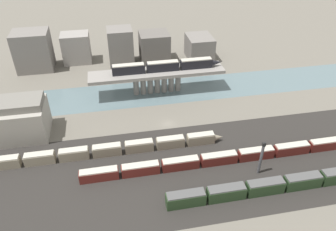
{
  "coord_description": "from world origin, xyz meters",
  "views": [
    {
      "loc": [
        -18.16,
        -94.54,
        69.79
      ],
      "look_at": [
        0.0,
        -0.38,
        3.9
      ],
      "focal_mm": 35.0,
      "sensor_mm": 36.0,
      "label": 1
    }
  ],
  "objects_px": {
    "train_on_bridge": "(166,66)",
    "warehouse_building": "(16,119)",
    "train_yard_mid": "(223,158)",
    "signal_tower": "(261,158)",
    "train_yard_far": "(111,150)",
    "train_yard_near": "(269,186)"
  },
  "relations": [
    {
      "from": "train_on_bridge",
      "to": "warehouse_building",
      "type": "height_order",
      "value": "warehouse_building"
    },
    {
      "from": "train_yard_mid",
      "to": "signal_tower",
      "type": "height_order",
      "value": "signal_tower"
    },
    {
      "from": "signal_tower",
      "to": "train_yard_mid",
      "type": "bearing_deg",
      "value": 145.13
    },
    {
      "from": "train_on_bridge",
      "to": "warehouse_building",
      "type": "xyz_separation_m",
      "value": [
        -55.19,
        -19.89,
        -5.06
      ]
    },
    {
      "from": "warehouse_building",
      "to": "train_yard_mid",
      "type": "bearing_deg",
      "value": -22.59
    },
    {
      "from": "train_yard_mid",
      "to": "train_yard_far",
      "type": "bearing_deg",
      "value": 162.82
    },
    {
      "from": "train_yard_mid",
      "to": "signal_tower",
      "type": "distance_m",
      "value": 11.7
    },
    {
      "from": "train_yard_near",
      "to": "warehouse_building",
      "type": "distance_m",
      "value": 83.54
    },
    {
      "from": "train_yard_far",
      "to": "signal_tower",
      "type": "height_order",
      "value": "signal_tower"
    },
    {
      "from": "train_yard_near",
      "to": "train_yard_mid",
      "type": "height_order",
      "value": "train_yard_near"
    },
    {
      "from": "warehouse_building",
      "to": "train_on_bridge",
      "type": "bearing_deg",
      "value": 19.82
    },
    {
      "from": "train_yard_near",
      "to": "train_yard_far",
      "type": "xyz_separation_m",
      "value": [
        -42.67,
        24.37,
        -0.21
      ]
    },
    {
      "from": "warehouse_building",
      "to": "signal_tower",
      "type": "relative_size",
      "value": 1.72
    },
    {
      "from": "warehouse_building",
      "to": "train_yard_far",
      "type": "bearing_deg",
      "value": -28.2
    },
    {
      "from": "train_yard_mid",
      "to": "signal_tower",
      "type": "xyz_separation_m",
      "value": [
        9.01,
        -6.28,
        4.03
      ]
    },
    {
      "from": "train_on_bridge",
      "to": "train_yard_mid",
      "type": "xyz_separation_m",
      "value": [
        8.99,
        -46.59,
        -9.94
      ]
    },
    {
      "from": "train_yard_near",
      "to": "train_on_bridge",
      "type": "bearing_deg",
      "value": 106.31
    },
    {
      "from": "train_yard_far",
      "to": "warehouse_building",
      "type": "distance_m",
      "value": 34.61
    },
    {
      "from": "train_yard_near",
      "to": "warehouse_building",
      "type": "bearing_deg",
      "value": 150.9
    },
    {
      "from": "train_on_bridge",
      "to": "warehouse_building",
      "type": "relative_size",
      "value": 2.27
    },
    {
      "from": "train_yard_near",
      "to": "signal_tower",
      "type": "xyz_separation_m",
      "value": [
        0.32,
        7.58,
        3.74
      ]
    },
    {
      "from": "train_yard_far",
      "to": "train_yard_near",
      "type": "bearing_deg",
      "value": -29.73
    }
  ]
}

